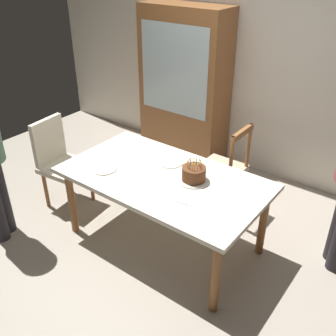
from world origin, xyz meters
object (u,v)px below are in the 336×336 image
Objects in this scene: birthday_cake at (194,174)px; china_cabinet at (184,86)px; dining_table at (163,184)px; chair_upholstered at (59,158)px; plate_near_celebrant at (104,169)px; chair_spindle_back at (223,169)px; plate_far_side at (171,162)px.

china_cabinet is (-1.13, 1.46, 0.17)m from birthday_cake.
dining_table is 0.94× the size of china_cabinet.
china_cabinet reaches higher than chair_upholstered.
plate_near_celebrant reaches higher than dining_table.
china_cabinet is at bearing 102.20° from plate_near_celebrant.
chair_spindle_back is at bearing 33.78° from chair_upholstered.
chair_spindle_back is at bearing 98.54° from birthday_cake.
plate_near_celebrant is 1.84m from china_cabinet.
birthday_cake is at bearing 8.42° from chair_upholstered.
chair_spindle_back is at bearing -35.69° from china_cabinet.
chair_upholstered reaches higher than birthday_cake.
birthday_cake is at bearing -52.28° from china_cabinet.
birthday_cake is 0.15× the size of china_cabinet.
chair_spindle_back reaches higher than dining_table.
dining_table is 0.26m from plate_far_side.
birthday_cake is at bearing 23.61° from plate_near_celebrant.
plate_near_celebrant is at bearing -156.39° from birthday_cake.
dining_table is at bearing -99.68° from chair_spindle_back.
plate_near_celebrant is at bearing -7.03° from chair_upholstered.
plate_far_side is at bearing 48.39° from plate_near_celebrant.
dining_table is at bearing 24.73° from plate_near_celebrant.
birthday_cake is at bearing -20.87° from plate_far_side.
dining_table is 0.55m from plate_near_celebrant.
chair_upholstered is at bearing -146.22° from chair_spindle_back.
chair_upholstered reaches higher than plate_far_side.
plate_far_side is 0.12× the size of china_cabinet.
chair_spindle_back reaches higher than birthday_cake.
chair_upholstered is at bearing -171.58° from birthday_cake.
chair_upholstered is (-1.29, -0.13, -0.11)m from dining_table.
plate_far_side is 1.26m from chair_upholstered.
plate_far_side is 1.56m from china_cabinet.
birthday_cake is 1.27× the size of plate_near_celebrant.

